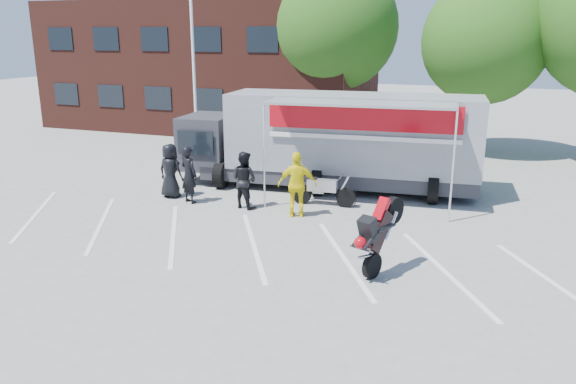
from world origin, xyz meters
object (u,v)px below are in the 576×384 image
Objects in this scene: tree_mid at (485,41)px; transporter_truck at (337,188)px; spectator_leather_a at (170,171)px; spectator_leather_b at (189,175)px; flagpole at (198,39)px; stunt_bike_rider at (387,269)px; spectator_hivis at (297,185)px; tree_left at (335,27)px; parked_motorcycle at (323,205)px; spectator_leather_c at (244,180)px.

transporter_truck is (-4.27, -7.94, -4.94)m from tree_mid.
spectator_leather_b is at bearing 164.91° from spectator_leather_a.
flagpole is 14.60m from stunt_bike_rider.
spectator_leather_b is 0.94× the size of spectator_hivis.
tree_left reaches higher than spectator_leather_a.
spectator_hivis is at bearing -159.66° from spectator_leather_b.
spectator_leather_c is at bearing 111.33° from parked_motorcycle.
spectator_leather_b is 1.03× the size of spectator_leather_c.
parked_motorcycle is 4.41m from spectator_leather_b.
parked_motorcycle is 1.08× the size of stunt_bike_rider.
spectator_leather_a is 0.96m from spectator_leather_b.
tree_mid is 10.28m from transporter_truck.
transporter_truck is at bearing 0.10° from parked_motorcycle.
spectator_hivis reaches higher than spectator_leather_c.
tree_mid is 14.81m from spectator_leather_a.
tree_left is 13.00m from spectator_leather_c.
spectator_leather_a is 0.98× the size of spectator_leather_b.
tree_mid is 3.92× the size of spectator_hivis.
tree_left is at bearing -73.49° from spectator_leather_b.
tree_left is 4.14× the size of parked_motorcycle.
tree_left is at bearing -94.73° from spectator_leather_a.
flagpole is at bearing 151.86° from transporter_truck.
tree_left is 4.45× the size of stunt_bike_rider.
tree_left is at bearing 171.87° from tree_mid.
tree_left is 10.88m from transporter_truck.
flagpole is at bearing -125.28° from tree_left.
spectator_leather_c is (-2.11, -3.18, 0.90)m from transporter_truck.
tree_left is 12.70m from parked_motorcycle.
spectator_leather_a reaches higher than stunt_bike_rider.
transporter_truck is 3.92m from spectator_leather_c.
tree_left is 4.78× the size of spectator_leather_a.
stunt_bike_rider is (-1.26, -14.37, -4.94)m from tree_mid.
spectator_hivis is at bearing -99.58° from transporter_truck.
tree_left is at bearing -98.24° from spectator_hivis.
transporter_truck is 5.26m from spectator_leather_b.
stunt_bike_rider is at bearing -150.60° from parked_motorcycle.
flagpole is at bearing -42.11° from spectator_leather_b.
transporter_truck is at bearing -108.63° from spectator_leather_c.
spectator_leather_a is (2.09, -5.92, -4.15)m from flagpole.
tree_mid reaches higher than spectator_leather_b.
tree_left is at bearing 101.68° from transporter_truck.
spectator_leather_b is (2.99, -6.25, -4.13)m from flagpole.
stunt_bike_rider is at bearing 118.20° from spectator_hivis.
spectator_hivis is at bearing 179.72° from spectator_leather_a.
tree_mid is at bearing -103.90° from spectator_leather_b.
spectator_hivis reaches higher than transporter_truck.
parked_motorcycle is 1.17× the size of spectator_leather_c.
parked_motorcycle is at bearing -126.59° from spectator_hivis.
spectator_leather_c reaches higher than stunt_bike_rider.
spectator_leather_c is (1.87, 0.14, -0.03)m from spectator_leather_b.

